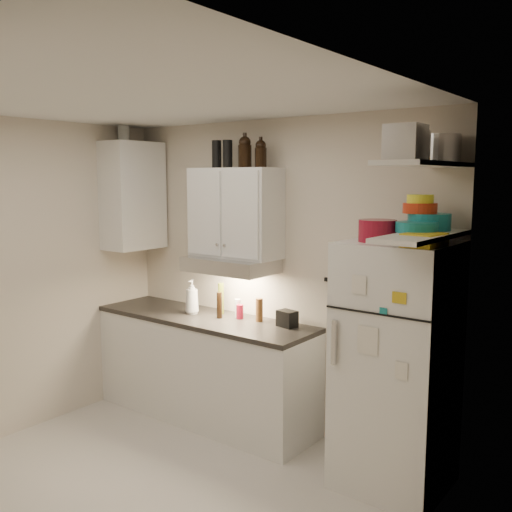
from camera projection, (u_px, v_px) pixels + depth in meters
The scene contains 36 objects.
floor at pixel (145, 498), 3.82m from camera, with size 3.20×3.00×0.02m, color beige.
ceiling at pixel (134, 96), 3.46m from camera, with size 3.20×3.00×0.02m, color white.
back_wall at pixel (276, 275), 4.83m from camera, with size 3.20×0.02×2.60m, color beige.
left_wall at pixel (6, 280), 4.61m from camera, with size 0.02×3.00×2.60m, color beige.
right_wall at pixel (370, 353), 2.68m from camera, with size 0.02×3.00×2.60m, color beige.
base_cabinet at pixel (205, 369), 5.03m from camera, with size 2.10×0.60×0.88m, color white.
countertop at pixel (204, 318), 4.97m from camera, with size 2.10×0.62×0.04m, color #282522.
upper_cabinet at pixel (235, 213), 4.80m from camera, with size 0.80×0.33×0.75m, color white.
side_cabinet at pixel (133, 196), 5.36m from camera, with size 0.33×0.55×1.00m, color white.
range_hood at pixel (231, 265), 4.81m from camera, with size 0.76×0.46×0.12m, color silver.
fridge at pixel (396, 366), 3.87m from camera, with size 0.70×0.68×1.70m, color white.
shelf_hi at pixel (426, 164), 3.46m from camera, with size 0.30×0.95×0.03m, color white.
shelf_lo at pixel (423, 236), 3.52m from camera, with size 0.30×0.95×0.03m, color white.
knife_strip at pixel (348, 282), 4.39m from camera, with size 0.42×0.02×0.03m, color black.
dutch_oven at pixel (377, 231), 3.74m from camera, with size 0.25×0.25×0.14m, color maroon.
book_stack at pixel (424, 240), 3.46m from camera, with size 0.20×0.25×0.08m, color gold.
spice_jar at pixel (407, 236), 3.69m from camera, with size 0.05×0.05×0.09m, color silver.
stock_pot at pixel (441, 149), 3.72m from camera, with size 0.25×0.25×0.18m, color silver.
tin_a at pixel (410, 146), 3.39m from camera, with size 0.18×0.16×0.18m, color #AAAAAD.
tin_b at pixel (405, 142), 3.15m from camera, with size 0.19×0.19×0.19m, color #AAAAAD.
bowl_teal at pixel (429, 222), 3.74m from camera, with size 0.28×0.28×0.11m, color #177C80.
bowl_orange at pixel (420, 208), 3.74m from camera, with size 0.22×0.22×0.07m, color red.
bowl_yellow at pixel (420, 199), 3.73m from camera, with size 0.17×0.17×0.06m, color #F3F82B.
plates at pixel (417, 227), 3.60m from camera, with size 0.26×0.26×0.07m, color #177C80.
growler_a at pixel (245, 152), 4.65m from camera, with size 0.11×0.11×0.26m, color black, non-canonical shape.
growler_b at pixel (261, 153), 4.58m from camera, with size 0.10×0.10×0.23m, color black, non-canonical shape.
thermos_a at pixel (228, 154), 4.77m from camera, with size 0.08×0.08×0.23m, color black.
thermos_b at pixel (217, 154), 4.87m from camera, with size 0.08×0.08×0.23m, color black.
side_jar at pixel (124, 134), 5.31m from camera, with size 0.11×0.11×0.15m, color silver.
soap_bottle at pixel (192, 295), 5.04m from camera, with size 0.13×0.13×0.34m, color white.
pepper_mill at pixel (259, 310), 4.78m from camera, with size 0.06×0.06×0.20m, color brown.
oil_bottle at pixel (221, 299), 5.04m from camera, with size 0.05×0.05×0.28m, color #525C17.
vinegar_bottle at pixel (219, 305), 4.89m from camera, with size 0.05×0.05×0.23m, color black.
clear_bottle at pixel (238, 308), 4.93m from camera, with size 0.05×0.05×0.16m, color silver.
red_jar at pixel (240, 312), 4.87m from camera, with size 0.06×0.06×0.12m, color maroon.
caddy at pixel (287, 319), 4.61m from camera, with size 0.16×0.11×0.13m, color black.
Camera 1 is at (2.75, -2.39, 2.11)m, focal length 40.00 mm.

